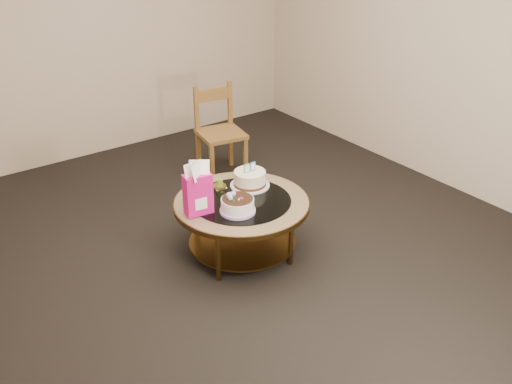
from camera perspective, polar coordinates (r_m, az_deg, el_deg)
ground at (r=4.47m, az=-1.39°, el=-5.97°), size 5.00×5.00×0.00m
room_walls at (r=3.84m, az=-1.65°, el=13.57°), size 4.52×5.02×2.61m
coffee_table at (r=4.27m, az=-1.44°, el=-1.75°), size 1.02×1.02×0.46m
decorated_cake at (r=4.06m, az=-1.88°, el=-1.37°), size 0.26×0.26×0.15m
cream_cake at (r=4.41m, az=-0.62°, el=1.31°), size 0.31×0.31×0.19m
gift_bag at (r=4.00m, az=-5.85°, el=0.34°), size 0.21×0.16×0.39m
pillar_candle at (r=4.41m, az=-3.69°, el=0.75°), size 0.11×0.11×0.08m
dining_chair at (r=5.52m, az=-3.67°, el=6.06°), size 0.47×0.47×0.88m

